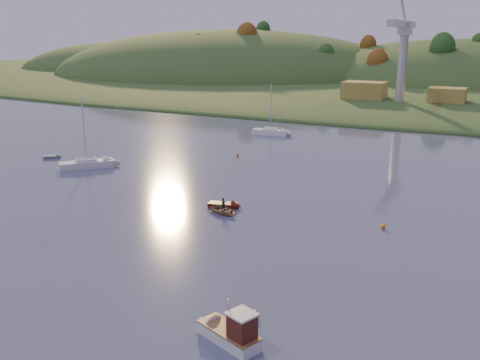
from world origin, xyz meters
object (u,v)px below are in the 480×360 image
at_px(fishing_boat, 225,329).
at_px(sailboat_far, 271,131).
at_px(canoe, 224,210).
at_px(sailboat_near, 87,164).
at_px(grey_dinghy, 55,157).
at_px(red_tender, 229,206).

bearing_deg(fishing_boat, sailboat_far, -47.70).
xyz_separation_m(sailboat_far, canoe, (14.91, -47.61, -0.30)).
bearing_deg(sailboat_near, grey_dinghy, 113.46).
height_order(canoe, grey_dinghy, canoe).
relative_size(fishing_boat, grey_dinghy, 1.95).
distance_m(sailboat_far, grey_dinghy, 42.00).
bearing_deg(red_tender, grey_dinghy, 150.91).
xyz_separation_m(sailboat_near, canoe, (28.44, -9.46, -0.33)).
xyz_separation_m(sailboat_near, sailboat_far, (13.52, 38.16, -0.04)).
distance_m(canoe, red_tender, 2.13).
xyz_separation_m(sailboat_near, grey_dinghy, (-9.31, 2.90, -0.49)).
height_order(fishing_boat, sailboat_near, sailboat_near).
relative_size(sailboat_near, sailboat_far, 1.08).
bearing_deg(sailboat_far, red_tender, -75.34).
relative_size(sailboat_far, canoe, 2.77).
bearing_deg(red_tender, canoe, -92.90).
height_order(fishing_boat, sailboat_far, sailboat_far).
relative_size(sailboat_far, grey_dinghy, 3.46).
distance_m(fishing_boat, grey_dinghy, 60.97).
height_order(fishing_boat, grey_dinghy, fishing_boat).
bearing_deg(fishing_boat, grey_dinghy, -13.79).
xyz_separation_m(fishing_boat, canoe, (-12.24, 22.54, -0.39)).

